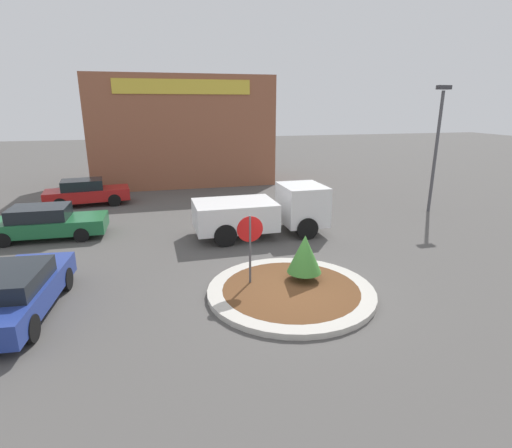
{
  "coord_description": "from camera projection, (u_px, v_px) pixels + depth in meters",
  "views": [
    {
      "loc": [
        -3.72,
        -10.31,
        5.48
      ],
      "look_at": [
        -0.26,
        3.23,
        1.28
      ],
      "focal_mm": 28.0,
      "sensor_mm": 36.0,
      "label": 1
    }
  ],
  "objects": [
    {
      "name": "ground_plane",
      "position": [
        291.0,
        294.0,
        12.03
      ],
      "size": [
        120.0,
        120.0,
        0.0
      ],
      "primitive_type": "plane",
      "color": "#514F4C"
    },
    {
      "name": "traffic_island",
      "position": [
        291.0,
        291.0,
        12.0
      ],
      "size": [
        5.02,
        5.02,
        0.17
      ],
      "color": "#BCB7AD",
      "rests_on": "ground_plane"
    },
    {
      "name": "stop_sign",
      "position": [
        250.0,
        238.0,
        11.98
      ],
      "size": [
        0.8,
        0.07,
        2.32
      ],
      "color": "#4C4C51",
      "rests_on": "ground_plane"
    },
    {
      "name": "island_shrub",
      "position": [
        305.0,
        254.0,
        12.36
      ],
      "size": [
        1.08,
        1.08,
        1.46
      ],
      "color": "brown",
      "rests_on": "traffic_island"
    },
    {
      "name": "utility_truck",
      "position": [
        264.0,
        211.0,
        17.21
      ],
      "size": [
        5.67,
        2.46,
        2.11
      ],
      "rotation": [
        0.0,
        0.0,
        0.01
      ],
      "color": "white",
      "rests_on": "ground_plane"
    },
    {
      "name": "storefront_building",
      "position": [
        182.0,
        130.0,
        28.63
      ],
      "size": [
        12.24,
        6.07,
        7.36
      ],
      "color": "#93563D",
      "rests_on": "ground_plane"
    },
    {
      "name": "parked_sedan_red",
      "position": [
        86.0,
        192.0,
        22.42
      ],
      "size": [
        4.62,
        2.22,
        1.46
      ],
      "rotation": [
        0.0,
        0.0,
        0.11
      ],
      "color": "#B21919",
      "rests_on": "ground_plane"
    },
    {
      "name": "parked_sedan_green",
      "position": [
        46.0,
        222.0,
        16.87
      ],
      "size": [
        4.75,
        2.01,
        1.39
      ],
      "rotation": [
        0.0,
        0.0,
        -0.02
      ],
      "color": "#1E6638",
      "rests_on": "ground_plane"
    },
    {
      "name": "parked_sedan_blue",
      "position": [
        16.0,
        291.0,
        10.6
      ],
      "size": [
        2.18,
        4.76,
        1.37
      ],
      "rotation": [
        0.0,
        0.0,
        1.47
      ],
      "color": "navy",
      "rests_on": "ground_plane"
    },
    {
      "name": "light_pole",
      "position": [
        437.0,
        140.0,
        20.26
      ],
      "size": [
        0.7,
        0.3,
        6.38
      ],
      "color": "#4C4C51",
      "rests_on": "ground_plane"
    }
  ]
}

